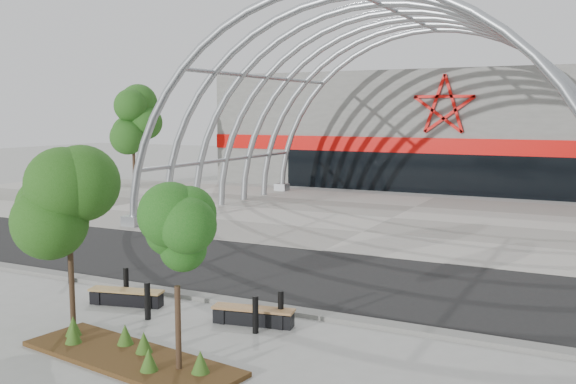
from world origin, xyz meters
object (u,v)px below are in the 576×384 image
(street_tree_0, at_px, (69,209))
(bench_1, at_px, (253,316))
(bollard_2, at_px, (148,301))
(bench_0, at_px, (126,297))
(street_tree_1, at_px, (176,250))

(street_tree_0, height_order, bench_1, street_tree_0)
(bench_1, height_order, bollard_2, bollard_2)
(bench_0, bearing_deg, bollard_2, -28.53)
(street_tree_1, xyz_separation_m, bench_1, (-0.15, 3.27, -2.33))
(street_tree_1, relative_size, bollard_2, 3.70)
(bench_1, relative_size, bollard_2, 2.21)
(street_tree_1, distance_m, bench_1, 4.01)
(bench_1, xyz_separation_m, bollard_2, (-2.59, -0.85, 0.27))
(bollard_2, bearing_deg, street_tree_1, -41.44)
(street_tree_0, distance_m, bench_0, 3.46)
(bench_0, height_order, bench_1, bench_0)
(street_tree_0, bearing_deg, bench_1, 31.02)
(bench_0, distance_m, bollard_2, 1.51)
(street_tree_1, bearing_deg, bench_1, 92.55)
(street_tree_0, relative_size, bench_0, 1.93)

